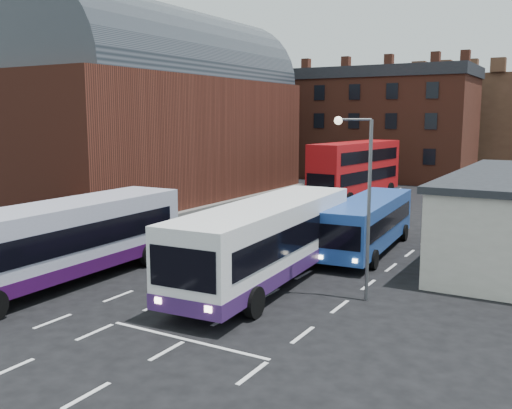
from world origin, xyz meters
The scene contains 10 objects.
ground centered at (0.00, 0.00, 0.00)m, with size 180.00×180.00×0.00m, color black.
railway_station centered at (-15.50, 21.00, 7.64)m, with size 12.00×28.00×16.00m.
forecourt_wall centered at (-10.20, 2.00, 0.90)m, with size 1.20×10.00×1.80m, color #602B1E.
brick_terrace centered at (-6.00, 46.00, 5.50)m, with size 22.00×10.00×11.00m, color brown.
castle_keep centered at (6.00, 66.00, 6.00)m, with size 22.00×22.00×12.00m, color brown.
bus_white_outbound centered at (-3.26, -0.66, 2.01)m, with size 3.34×12.52×3.40m.
bus_white_inbound centered at (4.19, 3.69, 2.02)m, with size 3.73×12.70×3.42m.
bus_blue centered at (6.00, 11.26, 1.64)m, with size 3.12×10.30×2.77m.
bus_red_double centered at (-1.37, 29.26, 2.57)m, with size 3.99×12.29×4.83m.
street_lamp centered at (8.37, 3.50, 4.22)m, with size 1.35×0.64×6.99m.
Camera 1 is at (15.49, -16.74, 7.00)m, focal length 40.00 mm.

